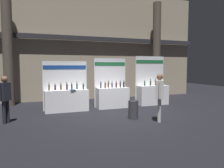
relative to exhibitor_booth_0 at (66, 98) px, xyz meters
The scene contains 8 objects.
ground_plane 2.62m from the exhibitor_booth_0, 45.47° to the right, with size 29.35×29.35×0.00m, color black.
hall_colonnade 4.55m from the exhibitor_booth_0, 60.70° to the left, with size 14.67×1.26×6.60m.
exhibitor_booth_0 is the anchor object (origin of this frame).
exhibitor_booth_1 2.19m from the exhibitor_booth_0, ahead, with size 1.61×0.66×2.38m.
exhibitor_booth_2 4.47m from the exhibitor_booth_0, ahead, with size 1.67×0.66×2.52m.
trash_bin 3.17m from the exhibitor_booth_0, 46.95° to the right, with size 0.38×0.38×0.69m.
visitor_0 2.71m from the exhibitor_booth_0, 149.05° to the right, with size 0.39×0.42×1.65m.
visitor_2 4.18m from the exhibitor_booth_0, 46.94° to the right, with size 0.45×0.53×1.73m.
Camera 1 is at (-3.21, -7.78, 1.98)m, focal length 34.65 mm.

